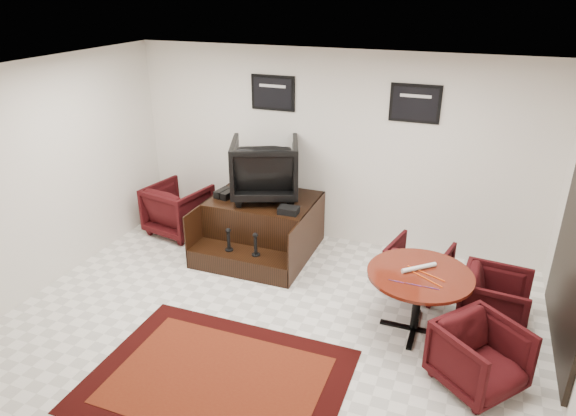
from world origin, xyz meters
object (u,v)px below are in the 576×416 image
Objects in this scene: shine_chair at (265,166)px; armchair_side at (178,207)px; table_chair_window at (495,298)px; table_chair_corner at (480,354)px; meeting_table at (419,280)px; table_chair_back at (418,265)px; shine_podium at (262,227)px.

shine_chair reaches higher than armchair_side.
table_chair_window is 1.05m from table_chair_corner.
shine_chair is at bearing 96.52° from table_chair_corner.
shine_chair is at bearing 150.74° from meeting_table.
table_chair_back is at bearing 68.45° from table_chair_window.
meeting_table is at bearing 129.82° from shine_chair.
shine_podium reaches higher than table_chair_back.
shine_chair is 1.11× the size of armchair_side.
armchair_side is 0.75× the size of meeting_table.
table_chair_back is at bearing 96.46° from meeting_table.
shine_chair is at bearing 78.98° from table_chair_window.
shine_podium is 1.36× the size of meeting_table.
meeting_table is (2.36, -1.17, 0.29)m from shine_podium.
shine_chair is (0.00, 0.15, 0.88)m from shine_podium.
table_chair_window is at bearing -13.89° from shine_podium.
table_chair_window is at bearing 142.65° from shine_chair.
shine_chair is at bearing 90.00° from shine_podium.
table_chair_corner reaches higher than table_chair_window.
meeting_table is 0.99m from table_chair_corner.
meeting_table is 1.53× the size of table_chair_corner.
shine_podium is 1.44m from armchair_side.
table_chair_window reaches higher than table_chair_back.
shine_podium is at bearing 98.57° from table_chair_corner.
table_chair_back is 1.01m from table_chair_window.
meeting_table reaches higher than table_chair_back.
armchair_side is 4.86m from table_chair_corner.
table_chair_corner is at bearing 168.27° from armchair_side.
meeting_table is at bearing 173.14° from armchair_side.
shine_podium is 2.65m from meeting_table.
table_chair_window is (0.81, 0.39, -0.28)m from meeting_table.
shine_chair reaches higher than table_chair_window.
armchair_side is 3.72m from table_chair_back.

